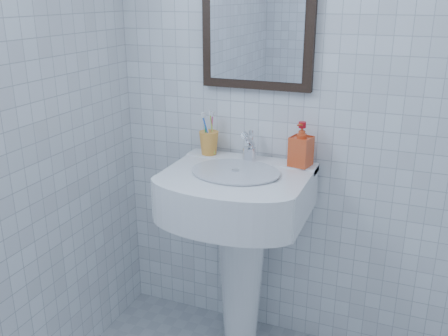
% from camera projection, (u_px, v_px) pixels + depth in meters
% --- Properties ---
extents(wall_back, '(2.20, 0.02, 2.50)m').
position_uv_depth(wall_back, '(353.00, 92.00, 2.09)').
color(wall_back, silver).
rests_on(wall_back, ground).
extents(washbasin, '(0.61, 0.45, 0.94)m').
position_uv_depth(washbasin, '(240.00, 230.00, 2.25)').
color(washbasin, white).
rests_on(washbasin, ground).
extents(faucet, '(0.06, 0.13, 0.15)m').
position_uv_depth(faucet, '(249.00, 148.00, 2.23)').
color(faucet, silver).
rests_on(faucet, washbasin).
extents(toothbrush_cup, '(0.11, 0.11, 0.11)m').
position_uv_depth(toothbrush_cup, '(209.00, 143.00, 2.32)').
color(toothbrush_cup, '#EE9A38').
rests_on(toothbrush_cup, washbasin).
extents(soap_dispenser, '(0.10, 0.11, 0.19)m').
position_uv_depth(soap_dispenser, '(301.00, 144.00, 2.15)').
color(soap_dispenser, red).
rests_on(soap_dispenser, washbasin).
extents(wall_mirror, '(0.50, 0.04, 0.62)m').
position_uv_depth(wall_mirror, '(258.00, 16.00, 2.12)').
color(wall_mirror, black).
rests_on(wall_mirror, wall_back).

